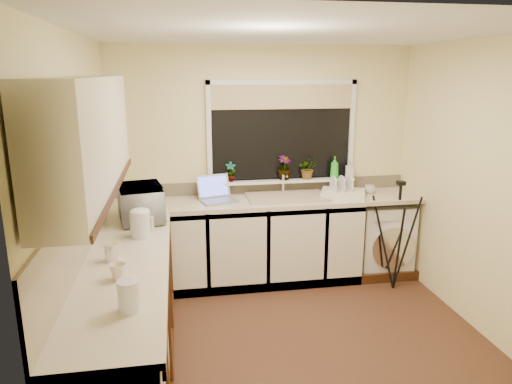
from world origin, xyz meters
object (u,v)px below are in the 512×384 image
object	(u,v)px
washing_machine	(382,237)
steel_jar	(111,253)
kettle	(140,224)
dish_rack	(343,194)
tripod	(397,236)
plant_a	(231,172)
soap_bottle_clear	(350,169)
soap_bottle_green	(335,167)
glass_jug	(129,296)
cup_left	(118,272)
cup_back	(370,189)
microwave	(141,203)
laptop	(216,194)
plant_d	(308,168)
plant_c	(284,168)

from	to	relation	value
washing_machine	steel_jar	distance (m)	3.11
kettle	dish_rack	bearing A→B (deg)	24.65
tripod	plant_a	distance (m)	1.83
steel_jar	soap_bottle_clear	bearing A→B (deg)	34.94
soap_bottle_green	dish_rack	bearing A→B (deg)	-84.21
plant_a	soap_bottle_clear	xyz separation A→B (m)	(1.31, -0.01, -0.01)
washing_machine	glass_jug	xyz separation A→B (m)	(-2.50, -2.20, 0.59)
glass_jug	cup_left	distance (m)	0.44
plant_a	soap_bottle_green	xyz separation A→B (m)	(1.13, -0.02, 0.01)
soap_bottle_green	steel_jar	bearing A→B (deg)	-142.99
glass_jug	cup_left	size ratio (longest dim) A/B	1.59
dish_rack	soap_bottle_clear	world-z (taller)	soap_bottle_clear
glass_jug	plant_a	distance (m)	2.54
soap_bottle_green	cup_back	bearing A→B (deg)	-22.02
microwave	cup_back	world-z (taller)	microwave
kettle	cup_left	distance (m)	0.80
laptop	glass_jug	world-z (taller)	laptop
washing_machine	steel_jar	xyz separation A→B (m)	(-2.69, -1.45, 0.57)
microwave	cup_left	size ratio (longest dim) A/B	4.88
plant_d	cup_left	size ratio (longest dim) A/B	2.07
dish_rack	cup_back	distance (m)	0.35
plant_d	laptop	bearing A→B (deg)	-170.66
soap_bottle_clear	microwave	bearing A→B (deg)	-162.48
glass_jug	plant_c	distance (m)	2.80
soap_bottle_clear	cup_left	xyz separation A→B (m)	(-2.26, -1.95, -0.19)
kettle	glass_jug	xyz separation A→B (m)	(0.02, -1.22, -0.02)
washing_machine	soap_bottle_clear	xyz separation A→B (m)	(-0.35, 0.18, 0.75)
washing_machine	kettle	size ratio (longest dim) A/B	3.78
tripod	cup_left	world-z (taller)	tripod
kettle	tripod	size ratio (longest dim) A/B	0.18
tripod	plant_c	bearing A→B (deg)	134.35
cup_back	tripod	bearing A→B (deg)	-76.84
microwave	soap_bottle_clear	size ratio (longest dim) A/B	2.89
steel_jar	plant_d	xyz separation A→B (m)	(1.87, 1.65, 0.20)
kettle	soap_bottle_clear	xyz separation A→B (m)	(2.17, 1.16, 0.14)
washing_machine	cup_left	xyz separation A→B (m)	(-2.61, -1.77, 0.56)
kettle	cup_left	xyz separation A→B (m)	(-0.09, -0.79, -0.05)
plant_c	soap_bottle_green	size ratio (longest dim) A/B	1.09
tripod	plant_a	size ratio (longest dim) A/B	5.36
tripod	soap_bottle_green	bearing A→B (deg)	113.72
microwave	soap_bottle_green	bearing A→B (deg)	-81.67
plant_d	soap_bottle_clear	size ratio (longest dim) A/B	1.22
dish_rack	cup_left	distance (m)	2.72
kettle	steel_jar	distance (m)	0.50
plant_d	soap_bottle_green	bearing A→B (deg)	-3.84
laptop	plant_d	xyz separation A→B (m)	(1.01, 0.17, 0.20)
laptop	glass_jug	xyz separation A→B (m)	(-0.67, -2.23, 0.02)
washing_machine	glass_jug	world-z (taller)	glass_jug
microwave	plant_c	xyz separation A→B (m)	(1.46, 0.72, 0.13)
microwave	plant_d	xyz separation A→B (m)	(1.72, 0.71, 0.11)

